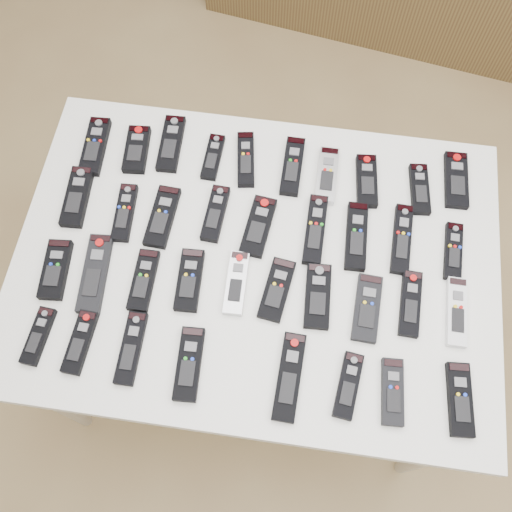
# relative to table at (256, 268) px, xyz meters

# --- Properties ---
(ground) EXTENTS (4.00, 4.00, 0.00)m
(ground) POSITION_rel_table_xyz_m (0.01, -0.07, -0.72)
(ground) COLOR olive
(ground) RESTS_ON ground
(table) EXTENTS (1.25, 0.88, 0.78)m
(table) POSITION_rel_table_xyz_m (0.00, 0.00, 0.00)
(table) COLOR white
(table) RESTS_ON ground
(remote_0) EXTENTS (0.07, 0.19, 0.02)m
(remote_0) POSITION_rel_table_xyz_m (-0.50, 0.27, 0.07)
(remote_0) COLOR black
(remote_0) RESTS_ON table
(remote_1) EXTENTS (0.07, 0.15, 0.02)m
(remote_1) POSITION_rel_table_xyz_m (-0.38, 0.28, 0.07)
(remote_1) COLOR black
(remote_1) RESTS_ON table
(remote_2) EXTENTS (0.06, 0.18, 0.02)m
(remote_2) POSITION_rel_table_xyz_m (-0.29, 0.31, 0.07)
(remote_2) COLOR black
(remote_2) RESTS_ON table
(remote_3) EXTENTS (0.05, 0.14, 0.02)m
(remote_3) POSITION_rel_table_xyz_m (-0.16, 0.29, 0.07)
(remote_3) COLOR black
(remote_3) RESTS_ON table
(remote_4) EXTENTS (0.07, 0.18, 0.02)m
(remote_4) POSITION_rel_table_xyz_m (-0.07, 0.29, 0.07)
(remote_4) COLOR black
(remote_4) RESTS_ON table
(remote_5) EXTENTS (0.05, 0.18, 0.02)m
(remote_5) POSITION_rel_table_xyz_m (0.06, 0.29, 0.07)
(remote_5) COLOR black
(remote_5) RESTS_ON table
(remote_6) EXTENTS (0.05, 0.17, 0.02)m
(remote_6) POSITION_rel_table_xyz_m (0.16, 0.27, 0.07)
(remote_6) COLOR #B7B7BC
(remote_6) RESTS_ON table
(remote_7) EXTENTS (0.07, 0.16, 0.02)m
(remote_7) POSITION_rel_table_xyz_m (0.27, 0.27, 0.07)
(remote_7) COLOR black
(remote_7) RESTS_ON table
(remote_8) EXTENTS (0.06, 0.16, 0.02)m
(remote_8) POSITION_rel_table_xyz_m (0.41, 0.26, 0.07)
(remote_8) COLOR black
(remote_8) RESTS_ON table
(remote_9) EXTENTS (0.06, 0.17, 0.02)m
(remote_9) POSITION_rel_table_xyz_m (0.51, 0.31, 0.07)
(remote_9) COLOR black
(remote_9) RESTS_ON table
(remote_10) EXTENTS (0.07, 0.18, 0.02)m
(remote_10) POSITION_rel_table_xyz_m (-0.50, 0.11, 0.07)
(remote_10) COLOR black
(remote_10) RESTS_ON table
(remote_11) EXTENTS (0.06, 0.17, 0.02)m
(remote_11) POSITION_rel_table_xyz_m (-0.36, 0.08, 0.07)
(remote_11) COLOR black
(remote_11) RESTS_ON table
(remote_12) EXTENTS (0.07, 0.18, 0.02)m
(remote_12) POSITION_rel_table_xyz_m (-0.26, 0.08, 0.07)
(remote_12) COLOR black
(remote_12) RESTS_ON table
(remote_13) EXTENTS (0.05, 0.16, 0.02)m
(remote_13) POSITION_rel_table_xyz_m (-0.12, 0.11, 0.07)
(remote_13) COLOR black
(remote_13) RESTS_ON table
(remote_14) EXTENTS (0.08, 0.18, 0.02)m
(remote_14) POSITION_rel_table_xyz_m (-0.01, 0.09, 0.07)
(remote_14) COLOR black
(remote_14) RESTS_ON table
(remote_15) EXTENTS (0.05, 0.20, 0.02)m
(remote_15) POSITION_rel_table_xyz_m (0.14, 0.10, 0.07)
(remote_15) COLOR black
(remote_15) RESTS_ON table
(remote_16) EXTENTS (0.06, 0.19, 0.02)m
(remote_16) POSITION_rel_table_xyz_m (0.25, 0.10, 0.07)
(remote_16) COLOR black
(remote_16) RESTS_ON table
(remote_17) EXTENTS (0.05, 0.20, 0.02)m
(remote_17) POSITION_rel_table_xyz_m (0.37, 0.11, 0.07)
(remote_17) COLOR black
(remote_17) RESTS_ON table
(remote_18) EXTENTS (0.05, 0.16, 0.02)m
(remote_18) POSITION_rel_table_xyz_m (0.50, 0.09, 0.07)
(remote_18) COLOR black
(remote_18) RESTS_ON table
(remote_19) EXTENTS (0.07, 0.16, 0.02)m
(remote_19) POSITION_rel_table_xyz_m (-0.50, -0.11, 0.07)
(remote_19) COLOR black
(remote_19) RESTS_ON table
(remote_20) EXTENTS (0.07, 0.21, 0.02)m
(remote_20) POSITION_rel_table_xyz_m (-0.40, -0.10, 0.07)
(remote_20) COLOR black
(remote_20) RESTS_ON table
(remote_21) EXTENTS (0.05, 0.16, 0.02)m
(remote_21) POSITION_rel_table_xyz_m (-0.27, -0.10, 0.07)
(remote_21) COLOR black
(remote_21) RESTS_ON table
(remote_22) EXTENTS (0.07, 0.17, 0.02)m
(remote_22) POSITION_rel_table_xyz_m (-0.16, -0.09, 0.07)
(remote_22) COLOR black
(remote_22) RESTS_ON table
(remote_23) EXTENTS (0.05, 0.17, 0.02)m
(remote_23) POSITION_rel_table_xyz_m (-0.04, -0.08, 0.07)
(remote_23) COLOR #B7B7BC
(remote_23) RESTS_ON table
(remote_24) EXTENTS (0.08, 0.17, 0.02)m
(remote_24) POSITION_rel_table_xyz_m (0.06, -0.08, 0.07)
(remote_24) COLOR black
(remote_24) RESTS_ON table
(remote_25) EXTENTS (0.07, 0.17, 0.02)m
(remote_25) POSITION_rel_table_xyz_m (0.17, -0.08, 0.07)
(remote_25) COLOR black
(remote_25) RESTS_ON table
(remote_26) EXTENTS (0.07, 0.17, 0.02)m
(remote_26) POSITION_rel_table_xyz_m (0.29, -0.10, 0.07)
(remote_26) COLOR black
(remote_26) RESTS_ON table
(remote_27) EXTENTS (0.05, 0.17, 0.02)m
(remote_27) POSITION_rel_table_xyz_m (0.40, -0.07, 0.07)
(remote_27) COLOR black
(remote_27) RESTS_ON table
(remote_28) EXTENTS (0.05, 0.18, 0.02)m
(remote_28) POSITION_rel_table_xyz_m (0.51, -0.08, 0.07)
(remote_28) COLOR silver
(remote_28) RESTS_ON table
(remote_29) EXTENTS (0.05, 0.15, 0.02)m
(remote_29) POSITION_rel_table_xyz_m (-0.49, -0.28, 0.07)
(remote_29) COLOR black
(remote_29) RESTS_ON table
(remote_30) EXTENTS (0.05, 0.16, 0.02)m
(remote_30) POSITION_rel_table_xyz_m (-0.39, -0.28, 0.07)
(remote_30) COLOR black
(remote_30) RESTS_ON table
(remote_31) EXTENTS (0.05, 0.18, 0.02)m
(remote_31) POSITION_rel_table_xyz_m (-0.26, -0.28, 0.07)
(remote_31) COLOR black
(remote_31) RESTS_ON table
(remote_32) EXTENTS (0.06, 0.18, 0.02)m
(remote_32) POSITION_rel_table_xyz_m (-0.12, -0.30, 0.07)
(remote_32) COLOR black
(remote_32) RESTS_ON table
(remote_33) EXTENTS (0.06, 0.21, 0.02)m
(remote_33) POSITION_rel_table_xyz_m (0.12, -0.29, 0.07)
(remote_33) COLOR black
(remote_33) RESTS_ON table
(remote_34) EXTENTS (0.06, 0.16, 0.02)m
(remote_34) POSITION_rel_table_xyz_m (0.26, -0.29, 0.07)
(remote_34) COLOR black
(remote_34) RESTS_ON table
(remote_35) EXTENTS (0.06, 0.16, 0.02)m
(remote_35) POSITION_rel_table_xyz_m (0.36, -0.29, 0.07)
(remote_35) COLOR black
(remote_35) RESTS_ON table
(remote_36) EXTENTS (0.06, 0.17, 0.02)m
(remote_36) POSITION_rel_table_xyz_m (0.52, -0.29, 0.07)
(remote_36) COLOR black
(remote_36) RESTS_ON table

